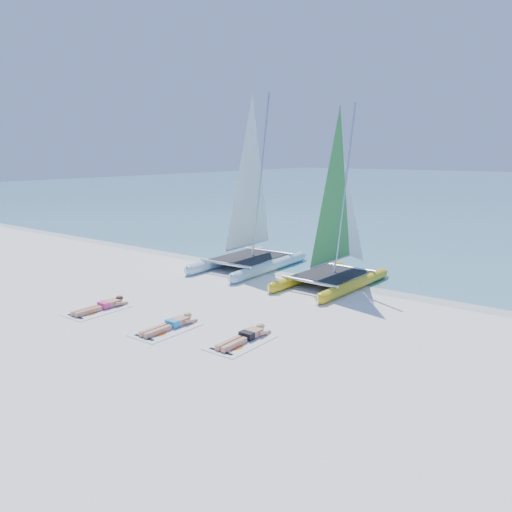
% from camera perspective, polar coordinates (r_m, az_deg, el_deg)
% --- Properties ---
extents(ground, '(140.00, 140.00, 0.00)m').
position_cam_1_polar(ground, '(14.99, -5.84, -6.26)').
color(ground, white).
rests_on(ground, ground).
extents(wet_sand_strip, '(140.00, 1.40, 0.01)m').
position_cam_1_polar(wet_sand_strip, '(19.22, 5.37, -2.18)').
color(wet_sand_strip, silver).
rests_on(wet_sand_strip, ground).
extents(catamaran_blue, '(2.67, 5.37, 7.23)m').
position_cam_1_polar(catamaran_blue, '(20.05, -0.70, 4.72)').
color(catamaran_blue, '#ABC9E0').
rests_on(catamaran_blue, ground).
extents(catamaran_yellow, '(2.49, 5.18, 6.54)m').
position_cam_1_polar(catamaran_yellow, '(17.91, 9.49, 3.38)').
color(catamaran_yellow, yellow).
rests_on(catamaran_yellow, ground).
extents(towel_a, '(1.00, 1.85, 0.02)m').
position_cam_1_polar(towel_a, '(15.65, -17.66, -5.95)').
color(towel_a, white).
rests_on(towel_a, ground).
extents(sunbather_a, '(0.37, 1.73, 0.26)m').
position_cam_1_polar(sunbather_a, '(15.72, -17.11, -5.42)').
color(sunbather_a, tan).
rests_on(sunbather_a, towel_a).
extents(towel_b, '(1.00, 1.85, 0.02)m').
position_cam_1_polar(towel_b, '(13.58, -10.23, -8.29)').
color(towel_b, white).
rests_on(towel_b, ground).
extents(sunbather_b, '(0.37, 1.73, 0.26)m').
position_cam_1_polar(sunbather_b, '(13.67, -9.65, -7.65)').
color(sunbather_b, tan).
rests_on(sunbather_b, towel_b).
extents(towel_c, '(1.00, 1.85, 0.02)m').
position_cam_1_polar(towel_c, '(12.54, -1.73, -9.84)').
color(towel_c, white).
rests_on(towel_c, ground).
extents(sunbather_c, '(0.37, 1.73, 0.26)m').
position_cam_1_polar(sunbather_c, '(12.64, -1.19, -9.13)').
color(sunbather_c, tan).
rests_on(sunbather_c, towel_c).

